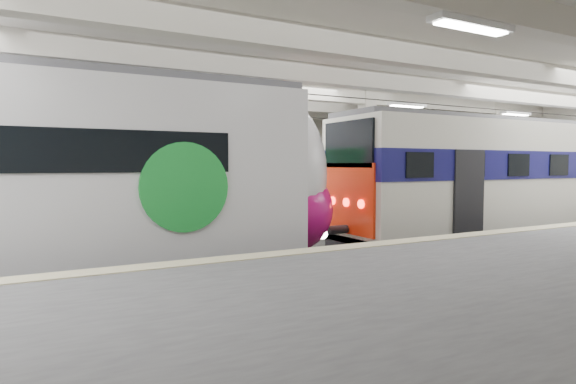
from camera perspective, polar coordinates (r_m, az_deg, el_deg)
station_hall at (r=11.30m, az=4.07°, el=5.54°), size 36.00×24.00×5.75m
modern_emu at (r=11.27m, az=-26.43°, el=0.59°), size 14.91×3.08×4.76m
older_rer at (r=18.42m, az=23.78°, el=1.38°), size 13.14×2.90×4.35m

